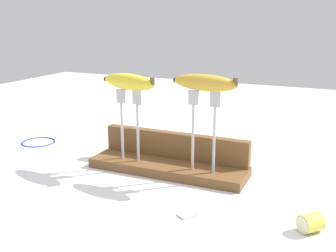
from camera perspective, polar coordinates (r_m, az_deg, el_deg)
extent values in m
plane|color=silver|center=(1.08, 0.00, -6.39)|extent=(3.00, 3.00, 0.00)
cube|color=brown|center=(1.08, 0.00, -5.77)|extent=(0.42, 0.12, 0.02)
cube|color=brown|center=(1.10, 1.00, -2.68)|extent=(0.41, 0.03, 0.07)
cylinder|color=#B2B2B7|center=(1.09, -6.44, -0.70)|extent=(0.01, 0.01, 0.15)
cube|color=#B2B2B7|center=(1.07, -6.59, 4.18)|extent=(0.03, 0.00, 0.04)
cylinder|color=#B2B2B7|center=(1.07, -4.24, -0.99)|extent=(0.01, 0.01, 0.15)
cube|color=#B2B2B7|center=(1.05, -4.34, 3.99)|extent=(0.03, 0.00, 0.04)
cylinder|color=#B2B2B7|center=(1.01, 3.50, -1.64)|extent=(0.01, 0.01, 0.17)
cube|color=#B2B2B7|center=(0.98, 3.60, 3.99)|extent=(0.03, 0.00, 0.04)
cylinder|color=#B2B2B7|center=(0.99, 6.47, -2.01)|extent=(0.01, 0.01, 0.17)
cube|color=#B2B2B7|center=(0.96, 6.65, 3.72)|extent=(0.03, 0.00, 0.04)
ellipsoid|color=yellow|center=(1.05, -5.53, 6.18)|extent=(0.17, 0.08, 0.04)
cylinder|color=brown|center=(1.00, -2.21, 6.28)|extent=(0.01, 0.01, 0.02)
sphere|color=#3F2D19|center=(1.11, -8.61, 6.53)|extent=(0.01, 0.01, 0.01)
ellipsoid|color=gold|center=(0.97, 5.16, 6.06)|extent=(0.17, 0.06, 0.04)
cylinder|color=brown|center=(0.93, 9.44, 6.15)|extent=(0.01, 0.01, 0.02)
sphere|color=#3F2D19|center=(1.00, 1.10, 6.46)|extent=(0.01, 0.01, 0.01)
cylinder|color=#B2B2B7|center=(0.91, 7.61, -10.66)|extent=(0.09, 0.13, 0.01)
cube|color=#B2B2B7|center=(0.86, 2.66, -12.24)|extent=(0.04, 0.04, 0.01)
cylinder|color=#DBD147|center=(0.84, 19.35, -12.66)|extent=(0.05, 0.05, 0.04)
cylinder|color=beige|center=(0.83, 18.27, -13.01)|extent=(0.03, 0.02, 0.03)
torus|color=#1E2DA5|center=(1.39, -17.70, -2.08)|extent=(0.11, 0.11, 0.01)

